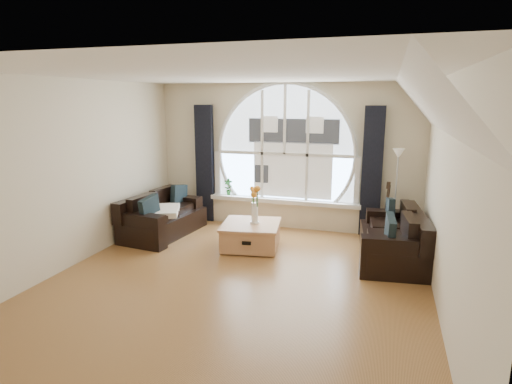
% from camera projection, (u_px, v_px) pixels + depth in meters
% --- Properties ---
extents(ground, '(5.00, 5.50, 0.01)m').
position_uv_depth(ground, '(236.00, 282.00, 5.67)').
color(ground, brown).
rests_on(ground, ground).
extents(ceiling, '(5.00, 5.50, 0.01)m').
position_uv_depth(ceiling, '(234.00, 74.00, 5.08)').
color(ceiling, silver).
rests_on(ceiling, ground).
extents(wall_back, '(5.00, 0.01, 2.70)m').
position_uv_depth(wall_back, '(285.00, 156.00, 7.94)').
color(wall_back, beige).
rests_on(wall_back, ground).
extents(wall_front, '(5.00, 0.01, 2.70)m').
position_uv_depth(wall_front, '(94.00, 260.00, 2.81)').
color(wall_front, beige).
rests_on(wall_front, ground).
extents(wall_left, '(0.01, 5.50, 2.70)m').
position_uv_depth(wall_left, '(73.00, 174.00, 6.10)').
color(wall_left, beige).
rests_on(wall_left, ground).
extents(wall_right, '(0.01, 5.50, 2.70)m').
position_uv_depth(wall_right, '(448.00, 197.00, 4.65)').
color(wall_right, beige).
rests_on(wall_right, ground).
extents(attic_slope, '(0.92, 5.50, 0.72)m').
position_uv_depth(attic_slope, '(426.00, 104.00, 4.52)').
color(attic_slope, silver).
rests_on(attic_slope, ground).
extents(arched_window, '(2.60, 0.06, 2.15)m').
position_uv_depth(arched_window, '(285.00, 142.00, 7.85)').
color(arched_window, silver).
rests_on(arched_window, wall_back).
extents(window_sill, '(2.90, 0.22, 0.08)m').
position_uv_depth(window_sill, '(283.00, 201.00, 8.03)').
color(window_sill, white).
rests_on(window_sill, wall_back).
extents(window_frame, '(2.76, 0.08, 2.15)m').
position_uv_depth(window_frame, '(285.00, 142.00, 7.82)').
color(window_frame, white).
rests_on(window_frame, wall_back).
extents(neighbor_house, '(1.70, 0.02, 1.50)m').
position_uv_depth(neighbor_house, '(293.00, 149.00, 7.82)').
color(neighbor_house, silver).
rests_on(neighbor_house, wall_back).
extents(curtain_left, '(0.35, 0.12, 2.30)m').
position_uv_depth(curtain_left, '(205.00, 164.00, 8.33)').
color(curtain_left, black).
rests_on(curtain_left, ground).
extents(curtain_right, '(0.35, 0.12, 2.30)m').
position_uv_depth(curtain_right, '(372.00, 172.00, 7.41)').
color(curtain_right, black).
rests_on(curtain_right, ground).
extents(sofa_left, '(1.01, 1.73, 0.73)m').
position_uv_depth(sofa_left, '(163.00, 213.00, 7.58)').
color(sofa_left, black).
rests_on(sofa_left, ground).
extents(sofa_right, '(1.05, 1.80, 0.76)m').
position_uv_depth(sofa_right, '(393.00, 235.00, 6.37)').
color(sofa_right, black).
rests_on(sofa_right, ground).
extents(coffee_chest, '(1.06, 1.06, 0.45)m').
position_uv_depth(coffee_chest, '(251.00, 234.00, 6.95)').
color(coffee_chest, '#A66D44').
rests_on(coffee_chest, ground).
extents(throw_blanket, '(0.71, 0.71, 0.10)m').
position_uv_depth(throw_blanket, '(162.00, 211.00, 7.34)').
color(throw_blanket, silver).
rests_on(throw_blanket, sofa_left).
extents(vase_flowers, '(0.24, 0.24, 0.70)m').
position_uv_depth(vase_flowers, '(255.00, 200.00, 6.83)').
color(vase_flowers, white).
rests_on(vase_flowers, coffee_chest).
extents(floor_lamp, '(0.24, 0.24, 1.60)m').
position_uv_depth(floor_lamp, '(395.00, 195.00, 7.17)').
color(floor_lamp, '#B2B2B2').
rests_on(floor_lamp, ground).
extents(guitar, '(0.41, 0.34, 1.06)m').
position_uv_depth(guitar, '(387.00, 211.00, 7.22)').
color(guitar, brown).
rests_on(guitar, ground).
extents(potted_plant, '(0.20, 0.15, 0.33)m').
position_uv_depth(potted_plant, '(228.00, 187.00, 8.31)').
color(potted_plant, '#1E6023').
rests_on(potted_plant, window_sill).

